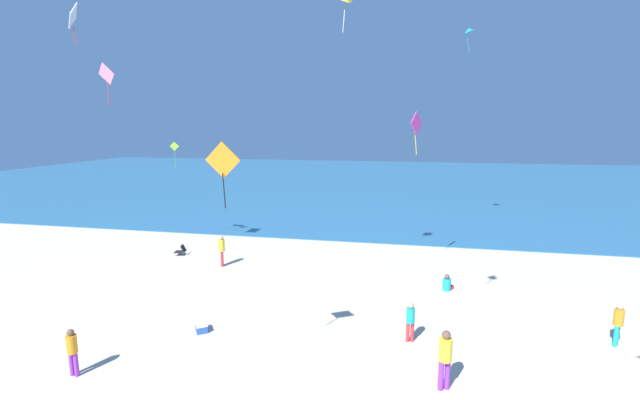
{
  "coord_description": "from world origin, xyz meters",
  "views": [
    {
      "loc": [
        2.89,
        -6.94,
        7.22
      ],
      "look_at": [
        0.0,
        7.6,
        4.57
      ],
      "focal_mm": 23.54,
      "sensor_mm": 36.0,
      "label": 1
    }
  ],
  "objects_px": {
    "kite_lime": "(175,148)",
    "kite_magenta": "(416,124)",
    "kite_pink": "(106,75)",
    "person_8": "(410,319)",
    "cooler_box": "(201,328)",
    "person_6": "(72,349)",
    "person_4": "(618,322)",
    "kite_teal": "(468,30)",
    "kite_orange": "(223,161)",
    "beach_chair_far_right": "(181,250)",
    "person_1": "(447,284)",
    "kite_white": "(73,16)",
    "person_2": "(445,356)",
    "person_7": "(222,248)"
  },
  "relations": [
    {
      "from": "cooler_box",
      "to": "person_2",
      "type": "relative_size",
      "value": 0.36
    },
    {
      "from": "beach_chair_far_right",
      "to": "kite_teal",
      "type": "relative_size",
      "value": 0.46
    },
    {
      "from": "kite_magenta",
      "to": "beach_chair_far_right",
      "type": "bearing_deg",
      "value": 176.6
    },
    {
      "from": "beach_chair_far_right",
      "to": "kite_pink",
      "type": "height_order",
      "value": "kite_pink"
    },
    {
      "from": "person_1",
      "to": "person_7",
      "type": "xyz_separation_m",
      "value": [
        -11.17,
        1.09,
        0.67
      ]
    },
    {
      "from": "person_6",
      "to": "kite_pink",
      "type": "relative_size",
      "value": 0.69
    },
    {
      "from": "person_2",
      "to": "person_8",
      "type": "height_order",
      "value": "person_2"
    },
    {
      "from": "kite_teal",
      "to": "kite_orange",
      "type": "relative_size",
      "value": 0.88
    },
    {
      "from": "kite_teal",
      "to": "kite_white",
      "type": "distance_m",
      "value": 22.0
    },
    {
      "from": "person_2",
      "to": "kite_pink",
      "type": "relative_size",
      "value": 0.82
    },
    {
      "from": "kite_pink",
      "to": "cooler_box",
      "type": "bearing_deg",
      "value": -40.1
    },
    {
      "from": "person_2",
      "to": "kite_lime",
      "type": "distance_m",
      "value": 19.14
    },
    {
      "from": "kite_pink",
      "to": "person_8",
      "type": "bearing_deg",
      "value": -21.86
    },
    {
      "from": "person_8",
      "to": "kite_teal",
      "type": "height_order",
      "value": "kite_teal"
    },
    {
      "from": "cooler_box",
      "to": "kite_white",
      "type": "height_order",
      "value": "kite_white"
    },
    {
      "from": "person_8",
      "to": "kite_teal",
      "type": "relative_size",
      "value": 0.92
    },
    {
      "from": "kite_lime",
      "to": "person_1",
      "type": "bearing_deg",
      "value": -15.16
    },
    {
      "from": "person_4",
      "to": "kite_pink",
      "type": "relative_size",
      "value": 0.7
    },
    {
      "from": "beach_chair_far_right",
      "to": "kite_orange",
      "type": "relative_size",
      "value": 0.41
    },
    {
      "from": "person_6",
      "to": "person_4",
      "type": "bearing_deg",
      "value": 109.9
    },
    {
      "from": "kite_lime",
      "to": "kite_orange",
      "type": "distance_m",
      "value": 15.5
    },
    {
      "from": "person_6",
      "to": "kite_teal",
      "type": "height_order",
      "value": "kite_teal"
    },
    {
      "from": "cooler_box",
      "to": "person_7",
      "type": "bearing_deg",
      "value": 108.35
    },
    {
      "from": "cooler_box",
      "to": "beach_chair_far_right",
      "type": "bearing_deg",
      "value": 123.39
    },
    {
      "from": "cooler_box",
      "to": "person_8",
      "type": "distance_m",
      "value": 7.32
    },
    {
      "from": "person_6",
      "to": "cooler_box",
      "type": "bearing_deg",
      "value": 146.18
    },
    {
      "from": "beach_chair_far_right",
      "to": "person_2",
      "type": "xyz_separation_m",
      "value": [
        13.42,
        -9.76,
        0.72
      ]
    },
    {
      "from": "beach_chair_far_right",
      "to": "kite_teal",
      "type": "xyz_separation_m",
      "value": [
        15.89,
        8.55,
        12.86
      ]
    },
    {
      "from": "person_1",
      "to": "kite_teal",
      "type": "bearing_deg",
      "value": 26.27
    },
    {
      "from": "person_2",
      "to": "kite_teal",
      "type": "xyz_separation_m",
      "value": [
        2.47,
        18.32,
        12.15
      ]
    },
    {
      "from": "person_7",
      "to": "kite_lime",
      "type": "bearing_deg",
      "value": 116.13
    },
    {
      "from": "kite_lime",
      "to": "kite_orange",
      "type": "bearing_deg",
      "value": -55.57
    },
    {
      "from": "kite_lime",
      "to": "person_4",
      "type": "bearing_deg",
      "value": -21.5
    },
    {
      "from": "person_4",
      "to": "kite_pink",
      "type": "distance_m",
      "value": 24.5
    },
    {
      "from": "person_6",
      "to": "kite_orange",
      "type": "relative_size",
      "value": 0.86
    },
    {
      "from": "person_6",
      "to": "person_8",
      "type": "xyz_separation_m",
      "value": [
        9.64,
        3.93,
        -0.05
      ]
    },
    {
      "from": "kite_pink",
      "to": "person_7",
      "type": "bearing_deg",
      "value": -2.11
    },
    {
      "from": "person_1",
      "to": "person_6",
      "type": "distance_m",
      "value": 14.37
    },
    {
      "from": "beach_chair_far_right",
      "to": "person_1",
      "type": "distance_m",
      "value": 14.41
    },
    {
      "from": "kite_magenta",
      "to": "kite_pink",
      "type": "bearing_deg",
      "value": -178.88
    },
    {
      "from": "kite_lime",
      "to": "kite_magenta",
      "type": "xyz_separation_m",
      "value": [
        13.7,
        -2.52,
        1.38
      ]
    },
    {
      "from": "person_1",
      "to": "kite_teal",
      "type": "height_order",
      "value": "kite_teal"
    },
    {
      "from": "kite_orange",
      "to": "person_8",
      "type": "bearing_deg",
      "value": 37.73
    },
    {
      "from": "kite_lime",
      "to": "kite_pink",
      "type": "xyz_separation_m",
      "value": [
        -1.92,
        -2.82,
        3.88
      ]
    },
    {
      "from": "cooler_box",
      "to": "person_6",
      "type": "bearing_deg",
      "value": -126.78
    },
    {
      "from": "cooler_box",
      "to": "kite_teal",
      "type": "bearing_deg",
      "value": 57.36
    },
    {
      "from": "cooler_box",
      "to": "person_1",
      "type": "distance_m",
      "value": 10.56
    },
    {
      "from": "person_1",
      "to": "kite_orange",
      "type": "xyz_separation_m",
      "value": [
        -6.51,
        -8.64,
        6.06
      ]
    },
    {
      "from": "person_6",
      "to": "kite_orange",
      "type": "bearing_deg",
      "value": 95.29
    },
    {
      "from": "beach_chair_far_right",
      "to": "kite_white",
      "type": "height_order",
      "value": "kite_white"
    }
  ]
}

